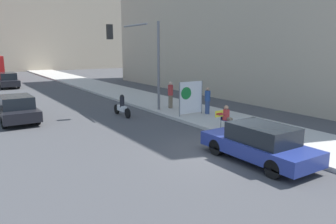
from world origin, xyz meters
TOP-DOWN VIEW (x-y plane):
  - ground_plane at (0.00, 0.00)m, footprint 160.00×160.00m
  - sidewalk_curb at (3.89, 15.00)m, footprint 4.17×90.00m
  - seated_protester at (2.40, 2.29)m, footprint 0.98×0.77m
  - jogger_on_sidewalk at (4.12, 5.83)m, footprint 0.34×0.34m
  - pedestrian_behind at (3.28, 8.64)m, footprint 0.34×0.34m
  - protest_banner at (3.03, 6.09)m, footprint 1.71×0.06m
  - traffic_light_pole at (1.11, 8.67)m, footprint 3.43×3.20m
  - parked_car_curbside at (0.51, -1.45)m, footprint 1.82×4.48m
  - car_on_road_nearest at (-5.89, 10.61)m, footprint 1.90×4.36m
  - car_on_road_distant at (-4.04, 28.23)m, footprint 1.76×4.60m
  - motorcycle_on_road at (-0.21, 8.77)m, footprint 0.28×2.17m

SIDE VIEW (x-z plane):
  - ground_plane at x=0.00m, z-range 0.00..0.00m
  - sidewalk_curb at x=3.89m, z-range 0.00..0.17m
  - motorcycle_on_road at x=-0.21m, z-range -0.11..1.23m
  - parked_car_curbside at x=0.51m, z-range 0.00..1.43m
  - car_on_road_nearest at x=-5.89m, z-range -0.01..1.50m
  - car_on_road_distant at x=-4.04m, z-range -0.01..1.54m
  - seated_protester at x=2.40m, z-range 0.21..1.42m
  - jogger_on_sidewalk at x=4.12m, z-range 0.18..1.79m
  - pedestrian_behind at x=3.28m, z-range 0.19..1.96m
  - protest_banner at x=3.03m, z-range 0.22..2.23m
  - traffic_light_pole at x=1.11m, z-range 1.18..6.76m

